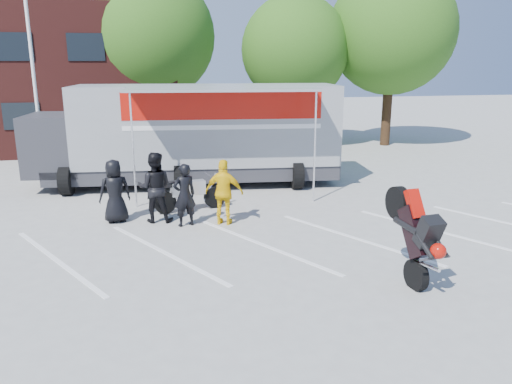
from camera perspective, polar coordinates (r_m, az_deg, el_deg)
name	(u,v)px	position (r m, az deg, el deg)	size (l,w,h in m)	color
ground	(265,261)	(11.38, 1.01, -7.91)	(100.00, 100.00, 0.00)	#A6A6A0
parking_bay_lines	(256,246)	(12.29, -0.04, -6.14)	(18.00, 5.00, 0.01)	white
flagpole	(37,42)	(20.61, -23.70, 15.39)	(1.61, 0.12, 8.00)	white
tree_left	(153,37)	(26.26, -11.68, 17.00)	(6.12, 6.12, 8.64)	#382314
tree_mid	(295,50)	(26.30, 4.47, 15.89)	(5.44, 5.44, 7.68)	#382314
tree_right	(392,31)	(27.70, 15.27, 17.31)	(6.46, 6.46, 9.12)	#382314
transporter_truck	(196,184)	(18.49, -6.92, 0.90)	(11.24, 5.41, 3.58)	gray
parked_motorcycle	(191,210)	(15.25, -7.48, -2.11)	(0.75, 2.26, 1.18)	silver
stunt_bike_rider	(396,275)	(11.09, 15.69, -9.13)	(0.85, 1.81, 2.13)	black
spectator_leather_a	(115,191)	(14.38, -15.84, 0.10)	(0.87, 0.57, 1.78)	black
spectator_leather_b	(185,195)	(13.65, -8.17, -0.35)	(0.63, 0.42, 1.74)	black
spectator_leather_c	(155,187)	(14.13, -11.49, 0.52)	(0.96, 0.75, 1.98)	black
spectator_hivis	(224,192)	(13.66, -3.66, -0.04)	(1.06, 0.44, 1.82)	yellow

